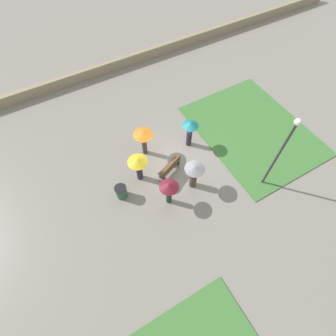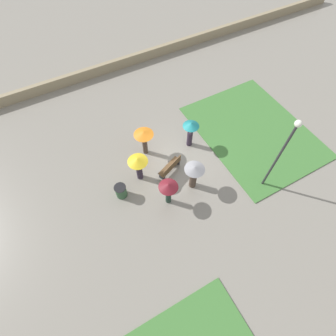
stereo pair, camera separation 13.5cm
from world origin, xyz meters
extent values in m
plane|color=gray|center=(0.00, 0.00, 0.00)|extent=(90.00, 90.00, 0.00)
cube|color=#427A38|center=(-5.56, 0.41, 0.03)|extent=(6.35, 8.16, 0.06)
cube|color=gray|center=(0.00, -9.80, 0.39)|extent=(45.00, 0.35, 0.78)
cube|color=brown|center=(0.64, 0.43, 0.42)|extent=(1.60, 0.99, 0.05)
cube|color=brown|center=(0.57, 0.60, 0.68)|extent=(1.46, 0.64, 0.45)
cube|color=#232326|center=(0.01, 0.17, 0.20)|extent=(0.22, 0.38, 0.40)
cube|color=#232326|center=(1.27, 0.69, 0.20)|extent=(0.22, 0.38, 0.40)
cylinder|color=#2D2D30|center=(-3.52, 3.70, 2.38)|extent=(0.12, 0.12, 4.75)
sphere|color=white|center=(-3.52, 3.70, 4.91)|extent=(0.32, 0.32, 0.32)
cylinder|color=#335638|center=(3.68, 0.55, 0.40)|extent=(0.60, 0.60, 0.80)
cylinder|color=black|center=(3.68, 0.55, 0.81)|extent=(0.64, 0.64, 0.03)
cylinder|color=#47382D|center=(1.25, -1.47, 0.53)|extent=(0.41, 0.41, 1.06)
sphere|color=beige|center=(1.25, -1.47, 1.17)|extent=(0.22, 0.22, 0.22)
cylinder|color=#4C4C4F|center=(1.25, -1.47, 1.45)|extent=(0.02, 0.02, 0.35)
cone|color=orange|center=(1.25, -1.47, 1.74)|extent=(1.13, 1.13, 0.22)
cylinder|color=#47382D|center=(-0.02, 1.87, 0.53)|extent=(0.46, 0.46, 1.06)
sphere|color=beige|center=(-0.02, 1.87, 1.17)|extent=(0.22, 0.22, 0.22)
cylinder|color=#4C4C4F|center=(-0.02, 1.87, 1.45)|extent=(0.02, 0.02, 0.35)
cone|color=gray|center=(-0.02, 1.87, 1.73)|extent=(1.07, 1.07, 0.20)
cylinder|color=#1E3328|center=(1.63, 2.09, 0.50)|extent=(0.35, 0.35, 0.99)
sphere|color=#997051|center=(1.63, 2.09, 1.09)|extent=(0.19, 0.19, 0.19)
cylinder|color=#4C4C4F|center=(1.63, 2.09, 1.36)|extent=(0.02, 0.02, 0.35)
cone|color=maroon|center=(1.63, 2.09, 1.66)|extent=(1.00, 1.00, 0.26)
cylinder|color=#2D2333|center=(-1.38, -0.71, 0.56)|extent=(0.36, 0.36, 1.12)
sphere|color=tan|center=(-1.38, -0.71, 1.22)|extent=(0.19, 0.19, 0.19)
cylinder|color=#4C4C4F|center=(-1.38, -0.71, 1.49)|extent=(0.02, 0.02, 0.35)
cone|color=#197075|center=(-1.38, -0.71, 1.79)|extent=(0.95, 0.95, 0.26)
cylinder|color=#2D2333|center=(2.31, 0.00, 0.50)|extent=(0.39, 0.39, 0.99)
sphere|color=brown|center=(2.31, 0.00, 1.11)|extent=(0.23, 0.23, 0.23)
cylinder|color=#4C4C4F|center=(2.31, 0.00, 1.40)|extent=(0.02, 0.02, 0.35)
cone|color=gold|center=(2.31, 0.00, 1.70)|extent=(1.09, 1.09, 0.26)
camera|label=1|loc=(4.78, 7.53, 12.82)|focal=28.00mm
camera|label=2|loc=(4.66, 7.60, 12.82)|focal=28.00mm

